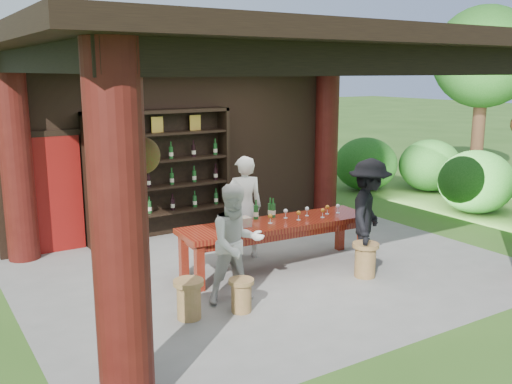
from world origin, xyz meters
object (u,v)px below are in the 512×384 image
stool_far_left (189,298)px  guest_man (369,215)px  guest_woman (236,244)px  tasting_table (277,229)px  stool_near_left (241,295)px  wine_shelf (160,175)px  napkin_basket (242,222)px  stool_near_right (365,259)px  host (244,207)px

stool_far_left → guest_man: size_ratio=0.29×
guest_woman → stool_far_left: bearing=-161.5°
tasting_table → stool_near_left: 1.78m
wine_shelf → tasting_table: 2.69m
guest_man → napkin_basket: size_ratio=6.67×
stool_far_left → stool_near_left: bearing=-14.5°
stool_far_left → guest_man: bearing=3.2°
stool_near_right → napkin_basket: napkin_basket is taller
host → guest_woman: (-1.03, -1.52, -0.05)m
stool_far_left → guest_woman: 0.96m
stool_far_left → host: (1.81, 1.68, 0.58)m
stool_near_left → stool_far_left: 0.68m
stool_near_left → napkin_basket: 1.49m
guest_man → stool_near_right: bearing=-176.9°
stool_near_left → host: size_ratio=0.26×
guest_man → guest_woman: bearing=141.1°
stool_near_left → guest_man: 2.58m
napkin_basket → stool_far_left: bearing=-143.6°
stool_near_right → stool_far_left: bearing=178.8°
wine_shelf → napkin_basket: size_ratio=10.28×
guest_woman → napkin_basket: (0.58, 0.84, 0.02)m
stool_far_left → host: size_ratio=0.30×
tasting_table → napkin_basket: size_ratio=12.11×
tasting_table → guest_man: (1.16, -0.78, 0.24)m
stool_far_left → host: bearing=42.9°
host → guest_woman: host is taller
wine_shelf → guest_man: size_ratio=1.54×
tasting_table → stool_far_left: 2.22m
tasting_table → guest_man: size_ratio=1.82×
stool_near_left → stool_far_left: (-0.66, 0.17, 0.04)m
wine_shelf → guest_woman: wine_shelf is taller
tasting_table → stool_near_left: (-1.31, -1.13, -0.40)m
host → stool_near_left: bearing=75.0°
stool_near_left → guest_man: guest_man is taller
wine_shelf → stool_near_right: bearing=-63.1°
napkin_basket → guest_man: bearing=-24.9°
stool_near_left → stool_near_right: stool_near_right is taller
host → guest_woman: 1.83m
host → guest_man: guest_man is taller
stool_near_left → napkin_basket: size_ratio=1.66×
stool_near_right → guest_man: (0.26, 0.24, 0.59)m
stool_near_right → napkin_basket: size_ratio=2.00×
tasting_table → wine_shelf: bearing=109.4°
tasting_table → guest_man: guest_man is taller
tasting_table → host: host is taller
tasting_table → napkin_basket: bearing=176.1°
wine_shelf → stool_near_right: size_ratio=5.15×
tasting_table → napkin_basket: (-0.61, 0.04, 0.19)m
wine_shelf → guest_woman: 3.32m
tasting_table → stool_near_left: bearing=-139.4°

